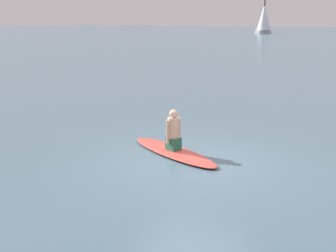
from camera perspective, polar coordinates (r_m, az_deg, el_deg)
The scene contains 4 objects.
ground_plane at distance 10.00m, azimuth 3.36°, elevation -4.79°, with size 400.00×400.00×0.00m, color slate.
surfboard at distance 10.56m, azimuth 0.73°, elevation -3.44°, with size 3.08×0.78×0.10m, color #D84C3F.
person_paddler at distance 10.42m, azimuth 0.74°, elevation -0.77°, with size 0.40×0.44×1.01m.
sailboat_far_left at distance 107.86m, azimuth 12.79°, elevation 14.00°, with size 4.01×4.83×7.92m.
Camera 1 is at (4.81, -8.15, 3.23)m, focal length 45.31 mm.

